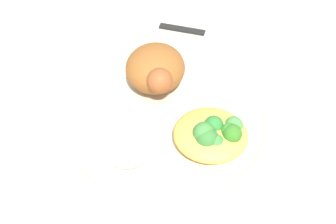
% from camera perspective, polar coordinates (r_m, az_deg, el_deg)
% --- Properties ---
extents(ground_plane, '(2.00, 2.00, 0.00)m').
position_cam_1_polar(ground_plane, '(0.62, 0.00, -1.51)').
color(ground_plane, '#C1B492').
extents(plate, '(0.27, 0.27, 0.01)m').
position_cam_1_polar(plate, '(0.62, 0.00, -1.06)').
color(plate, beige).
rests_on(plate, ground_plane).
extents(roasted_chicken, '(0.10, 0.09, 0.06)m').
position_cam_1_polar(roasted_chicken, '(0.64, -1.59, 5.48)').
color(roasted_chicken, brown).
rests_on(roasted_chicken, plate).
extents(rice_pile, '(0.10, 0.07, 0.04)m').
position_cam_1_polar(rice_pile, '(0.57, -4.80, -3.18)').
color(rice_pile, silver).
rests_on(rice_pile, plate).
extents(mac_cheese_with_broccoli, '(0.09, 0.10, 0.04)m').
position_cam_1_polar(mac_cheese_with_broccoli, '(0.57, 5.72, -2.78)').
color(mac_cheese_with_broccoli, gold).
rests_on(mac_cheese_with_broccoli, plate).
extents(fork, '(0.03, 0.14, 0.01)m').
position_cam_1_polar(fork, '(0.76, 3.96, 8.86)').
color(fork, '#B2B2B7').
rests_on(fork, ground_plane).
extents(knife, '(0.04, 0.19, 0.01)m').
position_cam_1_polar(knife, '(0.78, 4.61, 10.06)').
color(knife, black).
rests_on(knife, ground_plane).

